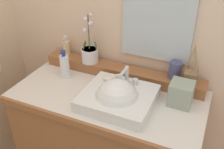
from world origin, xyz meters
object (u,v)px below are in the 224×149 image
Objects in this scene: soap_dispenser at (66,47)px; tissue_box at (181,93)px; lotion_bottle at (65,66)px; reed_diffuser at (190,77)px; potted_plant at (90,52)px; tumbler_cup at (175,70)px; soap_bar at (108,79)px; sink_basin at (117,99)px.

soap_dispenser reaches higher than tissue_box.
tissue_box is at bearing 1.36° from lotion_bottle.
reed_diffuser is at bearing 80.62° from tissue_box.
tumbler_cup is (0.58, 0.02, -0.02)m from potted_plant.
soap_bar is 0.20× the size of potted_plant.
reed_diffuser is 1.83× the size of tissue_box.
soap_bar is 0.51× the size of tissue_box.
lotion_bottle is at bearing 176.49° from soap_bar.
potted_plant is 1.77× the size of lotion_bottle.
tumbler_cup is at bearing -0.46° from soap_dispenser.
potted_plant is 0.67m from tissue_box.
soap_dispenser is 0.20m from lotion_bottle.
potted_plant is at bearing 51.31° from lotion_bottle.
lotion_bottle reaches higher than tissue_box.
reed_diffuser is (0.88, -0.03, -0.01)m from soap_dispenser.
lotion_bottle is 1.43× the size of tissue_box.
potted_plant reaches higher than lotion_bottle.
soap_bar is 0.36× the size of lotion_bottle.
soap_dispenser is at bearing 178.14° from reed_diffuser.
soap_dispenser reaches higher than soap_bar.
sink_basin is 1.60× the size of reed_diffuser.
potted_plant is 2.53× the size of tissue_box.
potted_plant is 2.48× the size of soap_dispenser.
tumbler_cup is at bearing 2.38° from potted_plant.
tissue_box reaches higher than soap_bar.
soap_bar is 0.50× the size of soap_dispenser.
soap_bar is 0.49m from reed_diffuser.
soap_bar is at bearing -160.46° from reed_diffuser.
soap_dispenser is 0.56× the size of reed_diffuser.
soap_bar is 0.46m from soap_dispenser.
lotion_bottle is at bearing -169.65° from reed_diffuser.
reed_diffuser reaches higher than tumbler_cup.
lotion_bottle is (-0.11, -0.14, -0.06)m from potted_plant.
tumbler_cup reaches higher than soap_bar.
sink_basin is 1.16× the size of potted_plant.
tumbler_cup is (0.78, -0.01, -0.00)m from soap_dispenser.
lotion_bottle is (-0.44, 0.13, 0.05)m from sink_basin.
potted_plant is 0.67m from reed_diffuser.
soap_dispenser is (-0.53, 0.31, 0.10)m from sink_basin.
soap_bar is at bearing -3.51° from lotion_bottle.
sink_basin is at bearing -29.88° from soap_dispenser.
soap_dispenser is 1.31× the size of tumbler_cup.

